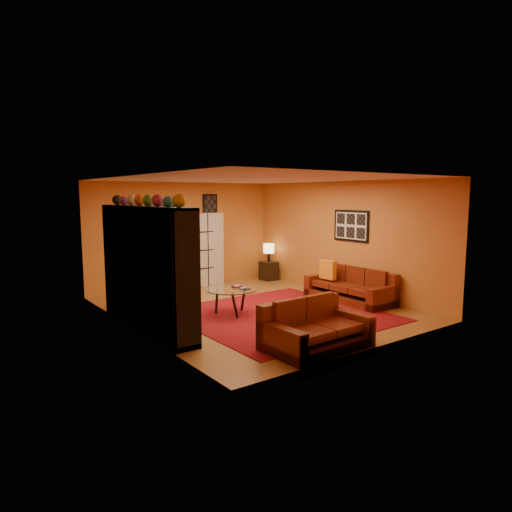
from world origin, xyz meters
TOP-DOWN VIEW (x-y plane):
  - floor at (0.00, 0.00)m, footprint 6.00×6.00m
  - ceiling at (0.00, 0.00)m, footprint 6.00×6.00m
  - wall_back at (0.00, 3.00)m, footprint 6.00×0.00m
  - wall_front at (0.00, -3.00)m, footprint 6.00×0.00m
  - wall_left at (-2.50, 0.00)m, footprint 0.00×6.00m
  - wall_right at (2.50, 0.00)m, footprint 0.00×6.00m
  - rug at (0.10, -0.70)m, footprint 3.60×3.60m
  - doorway at (-0.70, 2.96)m, footprint 0.95×0.10m
  - wall_art_right at (2.48, -0.30)m, footprint 0.03×1.00m
  - wall_art_back at (0.75, 2.98)m, footprint 0.42×0.03m
  - entertainment_unit at (-2.27, 0.00)m, footprint 0.45×3.00m
  - tv at (-2.23, 0.00)m, footprint 0.98×0.13m
  - sofa at (2.13, -0.68)m, footprint 0.87×2.04m
  - loveseat at (-0.65, -2.41)m, footprint 1.60×0.98m
  - throw_pillow at (1.95, -0.12)m, footprint 0.12×0.42m
  - coffee_table at (-0.61, -0.11)m, footprint 0.98×0.98m
  - storage_cabinet at (0.45, 2.80)m, footprint 0.94×0.46m
  - bowl_chair at (-1.65, 1.57)m, footprint 0.66×0.66m
  - side_table at (2.19, 2.34)m, footprint 0.40×0.40m
  - table_lamp at (2.19, 2.34)m, footprint 0.29×0.29m

SIDE VIEW (x-z plane):
  - floor at x=0.00m, z-range 0.00..0.00m
  - rug at x=0.10m, z-range 0.00..0.01m
  - side_table at x=2.19m, z-range 0.00..0.50m
  - loveseat at x=-0.65m, z-range -0.14..0.71m
  - sofa at x=2.13m, z-range -0.14..0.71m
  - bowl_chair at x=-1.65m, z-range 0.02..0.56m
  - coffee_table at x=-0.61m, z-range 0.20..0.69m
  - throw_pillow at x=1.95m, z-range 0.42..0.84m
  - table_lamp at x=2.19m, z-range 0.60..1.09m
  - storage_cabinet at x=0.45m, z-range 0.00..1.83m
  - tv at x=-2.23m, z-range 0.72..1.29m
  - doorway at x=-0.70m, z-range 0.00..2.04m
  - entertainment_unit at x=-2.27m, z-range 0.00..2.10m
  - wall_back at x=0.00m, z-range -1.70..4.30m
  - wall_front at x=0.00m, z-range -1.70..4.30m
  - wall_left at x=-2.50m, z-range -1.70..4.30m
  - wall_right at x=2.50m, z-range -1.70..4.30m
  - wall_art_right at x=2.48m, z-range 1.25..1.95m
  - wall_art_back at x=0.75m, z-range 1.79..2.31m
  - ceiling at x=0.00m, z-range 2.60..2.60m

